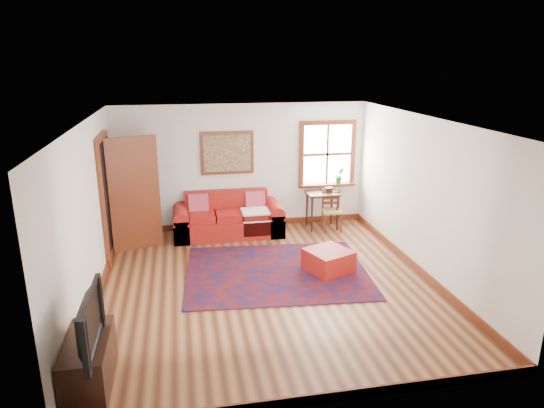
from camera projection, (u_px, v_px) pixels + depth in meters
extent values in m
plane|color=#472413|center=(267.00, 284.00, 7.44)|extent=(5.50, 5.50, 0.00)
cube|color=silver|center=(242.00, 167.00, 9.67)|extent=(5.00, 0.04, 2.50)
cube|color=silver|center=(319.00, 292.00, 4.50)|extent=(5.00, 0.04, 2.50)
cube|color=silver|center=(87.00, 217.00, 6.63)|extent=(0.04, 5.50, 2.50)
cube|color=silver|center=(425.00, 198.00, 7.53)|extent=(0.04, 5.50, 2.50)
cube|color=white|center=(267.00, 121.00, 6.72)|extent=(5.00, 5.50, 0.04)
cube|color=maroon|center=(243.00, 224.00, 10.00)|extent=(5.00, 0.03, 0.12)
cube|color=maroon|center=(98.00, 295.00, 6.98)|extent=(0.03, 5.50, 0.12)
cube|color=maroon|center=(417.00, 268.00, 7.88)|extent=(0.03, 5.50, 0.12)
cube|color=white|center=(327.00, 154.00, 9.91)|extent=(1.00, 0.02, 1.20)
cube|color=maroon|center=(328.00, 123.00, 9.71)|extent=(1.18, 0.06, 0.09)
cube|color=maroon|center=(326.00, 185.00, 10.09)|extent=(1.18, 0.06, 0.09)
cube|color=maroon|center=(301.00, 155.00, 9.80)|extent=(0.09, 0.06, 1.20)
cube|color=maroon|center=(353.00, 153.00, 10.00)|extent=(0.09, 0.06, 1.20)
cube|color=maroon|center=(327.00, 154.00, 9.90)|extent=(1.00, 0.04, 0.05)
cube|color=maroon|center=(327.00, 184.00, 10.01)|extent=(1.15, 0.20, 0.04)
imported|color=#236423|center=(339.00, 175.00, 9.98)|extent=(0.18, 0.15, 0.33)
cube|color=black|center=(106.00, 200.00, 8.20)|extent=(0.02, 0.90, 2.05)
cube|color=maroon|center=(103.00, 209.00, 7.74)|extent=(0.06, 0.09, 2.05)
cube|color=maroon|center=(111.00, 193.00, 8.68)|extent=(0.06, 0.09, 2.05)
cube|color=maroon|center=(101.00, 137.00, 7.90)|extent=(0.06, 1.08, 0.09)
cube|color=maroon|center=(135.00, 194.00, 8.56)|extent=(0.86, 0.35, 2.05)
cube|color=silver|center=(134.00, 189.00, 8.53)|extent=(0.56, 0.22, 1.33)
cube|color=maroon|center=(227.00, 153.00, 9.51)|extent=(1.05, 0.04, 0.85)
cube|color=tan|center=(227.00, 153.00, 9.48)|extent=(0.92, 0.03, 0.72)
cube|color=#530D0B|center=(277.00, 272.00, 7.86)|extent=(3.07, 2.54, 0.02)
cube|color=maroon|center=(229.00, 226.00, 9.48)|extent=(2.10, 0.87, 0.37)
cube|color=maroon|center=(226.00, 201.00, 9.66)|extent=(1.64, 0.24, 0.46)
cube|color=maroon|center=(181.00, 227.00, 9.30)|extent=(0.29, 0.87, 0.46)
cube|color=maroon|center=(274.00, 221.00, 9.63)|extent=(0.29, 0.87, 0.46)
cube|color=#DC4D1F|center=(198.00, 204.00, 9.40)|extent=(0.38, 0.19, 0.40)
cube|color=#DC4D1F|center=(255.00, 201.00, 9.61)|extent=(0.38, 0.19, 0.40)
cube|color=silver|center=(255.00, 211.00, 9.32)|extent=(0.53, 0.48, 0.04)
cube|color=maroon|center=(328.00, 261.00, 7.85)|extent=(0.84, 0.84, 0.37)
cube|color=black|center=(322.00, 194.00, 9.71)|extent=(0.63, 0.47, 0.04)
cylinder|color=black|center=(312.00, 215.00, 9.59)|extent=(0.04, 0.04, 0.71)
cylinder|color=black|center=(337.00, 214.00, 9.68)|extent=(0.04, 0.04, 0.71)
cylinder|color=black|center=(307.00, 209.00, 9.95)|extent=(0.04, 0.04, 0.71)
cylinder|color=black|center=(331.00, 208.00, 10.05)|extent=(0.04, 0.04, 0.71)
cube|color=tan|center=(332.00, 211.00, 9.65)|extent=(0.43, 0.41, 0.04)
cylinder|color=maroon|center=(325.00, 224.00, 9.56)|extent=(0.04, 0.04, 0.39)
cylinder|color=maroon|center=(341.00, 224.00, 9.58)|extent=(0.04, 0.04, 0.39)
cylinder|color=maroon|center=(323.00, 209.00, 9.79)|extent=(0.04, 0.04, 0.82)
cylinder|color=maroon|center=(339.00, 209.00, 9.81)|extent=(0.04, 0.04, 0.82)
cube|color=maroon|center=(331.00, 198.00, 9.73)|extent=(0.33, 0.07, 0.25)
cube|color=black|center=(89.00, 363.00, 5.08)|extent=(0.44, 0.99, 0.54)
imported|color=black|center=(82.00, 323.00, 4.76)|extent=(0.13, 1.02, 0.59)
cylinder|color=silver|center=(96.00, 313.00, 5.34)|extent=(0.12, 0.12, 0.18)
cylinder|color=#FFA53F|center=(96.00, 316.00, 5.35)|extent=(0.07, 0.07, 0.12)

